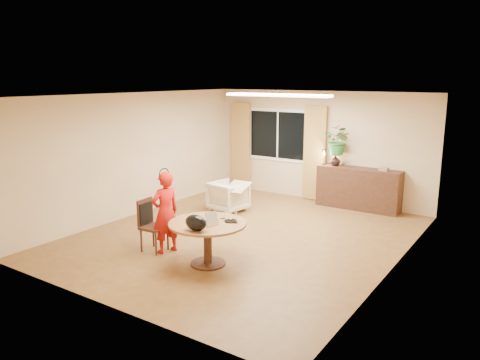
# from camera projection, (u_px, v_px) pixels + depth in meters

# --- Properties ---
(floor) EXTENTS (6.50, 6.50, 0.00)m
(floor) POSITION_uv_depth(u_px,v_px,m) (244.00, 236.00, 8.74)
(floor) COLOR brown
(floor) RESTS_ON ground
(ceiling) EXTENTS (6.50, 6.50, 0.00)m
(ceiling) POSITION_uv_depth(u_px,v_px,m) (244.00, 95.00, 8.18)
(ceiling) COLOR white
(ceiling) RESTS_ON wall_back
(wall_back) EXTENTS (5.50, 0.00, 5.50)m
(wall_back) POSITION_uv_depth(u_px,v_px,m) (319.00, 146.00, 11.10)
(wall_back) COLOR tan
(wall_back) RESTS_ON floor
(wall_left) EXTENTS (0.00, 6.50, 6.50)m
(wall_left) POSITION_uv_depth(u_px,v_px,m) (136.00, 154.00, 9.95)
(wall_left) COLOR tan
(wall_left) RESTS_ON floor
(wall_right) EXTENTS (0.00, 6.50, 6.50)m
(wall_right) POSITION_uv_depth(u_px,v_px,m) (398.00, 188.00, 6.97)
(wall_right) COLOR tan
(wall_right) RESTS_ON floor
(window) EXTENTS (1.70, 0.03, 1.30)m
(window) POSITION_uv_depth(u_px,v_px,m) (278.00, 135.00, 11.64)
(window) COLOR white
(window) RESTS_ON wall_back
(curtain_left) EXTENTS (0.55, 0.08, 2.25)m
(curtain_left) POSITION_uv_depth(u_px,v_px,m) (241.00, 146.00, 12.22)
(curtain_left) COLOR olive
(curtain_left) RESTS_ON wall_back
(curtain_right) EXTENTS (0.55, 0.08, 2.25)m
(curtain_right) POSITION_uv_depth(u_px,v_px,m) (315.00, 153.00, 11.08)
(curtain_right) COLOR olive
(curtain_right) RESTS_ON wall_back
(ceiling_panel) EXTENTS (2.20, 0.35, 0.05)m
(ceiling_panel) POSITION_uv_depth(u_px,v_px,m) (277.00, 95.00, 9.16)
(ceiling_panel) COLOR white
(ceiling_panel) RESTS_ON ceiling
(dining_table) EXTENTS (1.22, 1.22, 0.69)m
(dining_table) POSITION_uv_depth(u_px,v_px,m) (208.00, 231.00, 7.32)
(dining_table) COLOR brown
(dining_table) RESTS_ON floor
(dining_chair) EXTENTS (0.46, 0.42, 0.90)m
(dining_chair) POSITION_uv_depth(u_px,v_px,m) (154.00, 226.00, 7.92)
(dining_chair) COLOR black
(dining_chair) RESTS_ON floor
(child) EXTENTS (0.58, 0.47, 1.39)m
(child) POSITION_uv_depth(u_px,v_px,m) (165.00, 213.00, 7.82)
(child) COLOR red
(child) RESTS_ON floor
(laptop) EXTENTS (0.38, 0.29, 0.23)m
(laptop) POSITION_uv_depth(u_px,v_px,m) (205.00, 216.00, 7.22)
(laptop) COLOR #B7B7BC
(laptop) RESTS_ON dining_table
(tumbler) EXTENTS (0.09, 0.09, 0.12)m
(tumbler) POSITION_uv_depth(u_px,v_px,m) (222.00, 215.00, 7.49)
(tumbler) COLOR white
(tumbler) RESTS_ON dining_table
(wine_glass) EXTENTS (0.07, 0.07, 0.19)m
(wine_glass) POSITION_uv_depth(u_px,v_px,m) (236.00, 217.00, 7.23)
(wine_glass) COLOR white
(wine_glass) RESTS_ON dining_table
(pot_lid) EXTENTS (0.21, 0.21, 0.03)m
(pot_lid) POSITION_uv_depth(u_px,v_px,m) (231.00, 221.00, 7.33)
(pot_lid) COLOR white
(pot_lid) RESTS_ON dining_table
(handbag) EXTENTS (0.39, 0.25, 0.24)m
(handbag) POSITION_uv_depth(u_px,v_px,m) (196.00, 223.00, 6.88)
(handbag) COLOR black
(handbag) RESTS_ON dining_table
(armchair) EXTENTS (0.82, 0.83, 0.67)m
(armchair) POSITION_uv_depth(u_px,v_px,m) (228.00, 196.00, 10.33)
(armchair) COLOR #BEB296
(armchair) RESTS_ON floor
(throw) EXTENTS (0.49, 0.59, 0.03)m
(throw) POSITION_uv_depth(u_px,v_px,m) (237.00, 183.00, 10.02)
(throw) COLOR beige
(throw) RESTS_ON armchair
(sideboard) EXTENTS (1.86, 0.45, 0.93)m
(sideboard) POSITION_uv_depth(u_px,v_px,m) (358.00, 189.00, 10.48)
(sideboard) COLOR black
(sideboard) RESTS_ON floor
(vase) EXTENTS (0.30, 0.30, 0.25)m
(vase) POSITION_uv_depth(u_px,v_px,m) (335.00, 160.00, 10.67)
(vase) COLOR black
(vase) RESTS_ON sideboard
(bouquet) EXTENTS (0.63, 0.55, 0.66)m
(bouquet) POSITION_uv_depth(u_px,v_px,m) (338.00, 141.00, 10.54)
(bouquet) COLOR #295C22
(bouquet) RESTS_ON vase
(book_stack) EXTENTS (0.22, 0.17, 0.08)m
(book_stack) POSITION_uv_depth(u_px,v_px,m) (384.00, 169.00, 10.09)
(book_stack) COLOR brown
(book_stack) RESTS_ON sideboard
(desk_lamp) EXTENTS (0.16, 0.16, 0.37)m
(desk_lamp) POSITION_uv_depth(u_px,v_px,m) (324.00, 157.00, 10.76)
(desk_lamp) COLOR black
(desk_lamp) RESTS_ON sideboard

